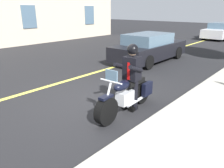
# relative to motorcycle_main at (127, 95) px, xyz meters

# --- Properties ---
(ground_plane) EXTENTS (80.00, 80.00, 0.00)m
(ground_plane) POSITION_rel_motorcycle_main_xyz_m (0.18, -1.22, -0.45)
(ground_plane) COLOR black
(lane_center_stripe) EXTENTS (60.00, 0.16, 0.01)m
(lane_center_stripe) POSITION_rel_motorcycle_main_xyz_m (0.18, -3.22, -0.45)
(lane_center_stripe) COLOR #E5DB4C
(lane_center_stripe) RESTS_ON ground_plane
(motorcycle_main) EXTENTS (2.22, 0.67, 1.26)m
(motorcycle_main) POSITION_rel_motorcycle_main_xyz_m (0.00, 0.00, 0.00)
(motorcycle_main) COLOR black
(motorcycle_main) RESTS_ON ground_plane
(rider_main) EXTENTS (0.64, 0.57, 1.74)m
(rider_main) POSITION_rel_motorcycle_main_xyz_m (-0.19, -0.01, 0.58)
(rider_main) COLOR black
(rider_main) RESTS_ON ground_plane
(car_silver) EXTENTS (4.60, 1.92, 1.40)m
(car_silver) POSITION_rel_motorcycle_main_xyz_m (-5.30, -2.68, 0.24)
(car_silver) COLOR black
(car_silver) RESTS_ON ground_plane
(car_dark) EXTENTS (4.60, 1.92, 1.40)m
(car_dark) POSITION_rel_motorcycle_main_xyz_m (-17.02, -2.68, 0.24)
(car_dark) COLOR silver
(car_dark) RESTS_ON ground_plane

